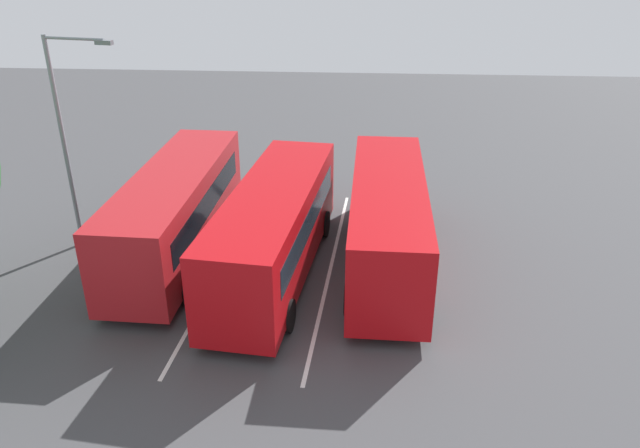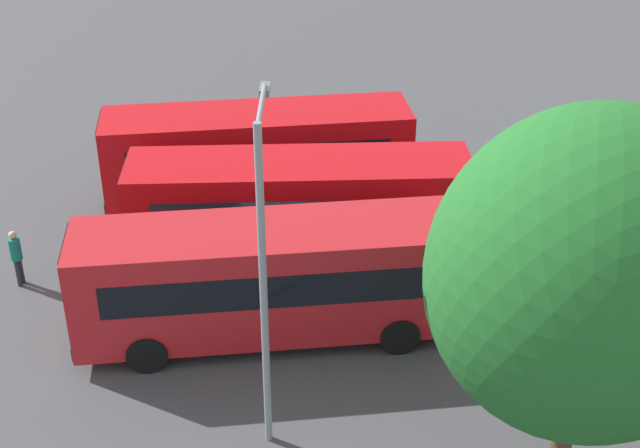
{
  "view_description": "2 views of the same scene",
  "coord_description": "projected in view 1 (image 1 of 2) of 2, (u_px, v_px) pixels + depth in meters",
  "views": [
    {
      "loc": [
        -18.48,
        -2.74,
        10.62
      ],
      "look_at": [
        0.63,
        -1.46,
        1.38
      ],
      "focal_mm": 34.55,
      "sensor_mm": 36.0,
      "label": 1
    },
    {
      "loc": [
        2.33,
        22.3,
        13.89
      ],
      "look_at": [
        -0.98,
        0.63,
        1.45
      ],
      "focal_mm": 50.25,
      "sensor_mm": 36.0,
      "label": 2
    }
  ],
  "objects": [
    {
      "name": "pedestrian",
      "position": [
        293.0,
        165.0,
        27.65
      ],
      "size": [
        0.41,
        0.41,
        1.7
      ],
      "rotation": [
        0.0,
        0.0,
        2.78
      ],
      "color": "#232833",
      "rests_on": "ground"
    },
    {
      "name": "lane_stripe_inner_left",
      "position": [
        224.0,
        264.0,
        21.49
      ],
      "size": [
        12.38,
        0.93,
        0.01
      ],
      "primitive_type": "cube",
      "rotation": [
        0.0,
        0.0,
        -0.07
      ],
      "color": "silver",
      "rests_on": "ground"
    },
    {
      "name": "lane_stripe_outer_left",
      "position": [
        331.0,
        268.0,
        21.27
      ],
      "size": [
        12.38,
        0.93,
        0.01
      ],
      "primitive_type": "cube",
      "rotation": [
        0.0,
        0.0,
        -0.07
      ],
      "color": "silver",
      "rests_on": "ground"
    },
    {
      "name": "street_lamp",
      "position": [
        68.0,
        131.0,
        20.97
      ],
      "size": [
        0.56,
        2.46,
        7.55
      ],
      "rotation": [
        0.0,
        0.0,
        -1.73
      ],
      "color": "gray",
      "rests_on": "ground"
    },
    {
      "name": "bus_center_right",
      "position": [
        176.0,
        209.0,
        21.53
      ],
      "size": [
        9.81,
        2.79,
        3.12
      ],
      "rotation": [
        0.0,
        0.0,
        -0.03
      ],
      "color": "#AD191E",
      "rests_on": "ground"
    },
    {
      "name": "ground_plane",
      "position": [
        277.0,
        266.0,
        21.38
      ],
      "size": [
        63.68,
        63.68,
        0.0
      ],
      "primitive_type": "plane",
      "color": "#424244"
    },
    {
      "name": "bus_far_left",
      "position": [
        388.0,
        220.0,
        20.75
      ],
      "size": [
        9.78,
        2.71,
        3.12
      ],
      "rotation": [
        0.0,
        0.0,
        -0.02
      ],
      "color": "#B70C11",
      "rests_on": "ground"
    },
    {
      "name": "bus_center_left",
      "position": [
        274.0,
        228.0,
        20.21
      ],
      "size": [
        9.93,
        3.45,
        3.12
      ],
      "rotation": [
        0.0,
        0.0,
        -0.11
      ],
      "color": "#B70C11",
      "rests_on": "ground"
    }
  ]
}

